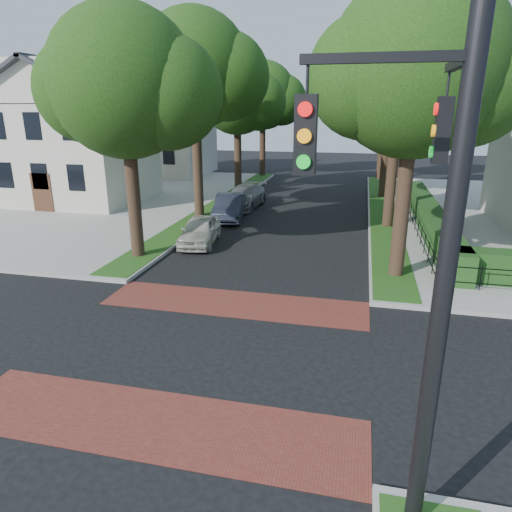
% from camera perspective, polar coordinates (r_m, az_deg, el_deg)
% --- Properties ---
extents(ground, '(120.00, 120.00, 0.00)m').
position_cam_1_polar(ground, '(13.00, -6.52, -11.52)').
color(ground, black).
rests_on(ground, ground).
extents(sidewalk_nw, '(30.00, 30.00, 0.15)m').
position_cam_1_polar(sidewalk_nw, '(38.29, -25.18, 6.84)').
color(sidewalk_nw, gray).
rests_on(sidewalk_nw, ground).
extents(crosswalk_far, '(9.00, 2.20, 0.01)m').
position_cam_1_polar(crosswalk_far, '(15.72, -2.67, -5.94)').
color(crosswalk_far, maroon).
rests_on(crosswalk_far, ground).
extents(crosswalk_near, '(9.00, 2.20, 0.01)m').
position_cam_1_polar(crosswalk_near, '(10.55, -12.61, -19.71)').
color(crosswalk_near, maroon).
rests_on(crosswalk_near, ground).
extents(grass_strip_ne, '(1.60, 29.80, 0.02)m').
position_cam_1_polar(grass_strip_ne, '(30.40, 15.55, 5.55)').
color(grass_strip_ne, '#264714').
rests_on(grass_strip_ne, sidewalk_ne).
extents(grass_strip_nw, '(1.60, 29.80, 0.02)m').
position_cam_1_polar(grass_strip_nw, '(31.76, -4.38, 6.67)').
color(grass_strip_nw, '#264714').
rests_on(grass_strip_nw, sidewalk_nw).
extents(tree_right_near, '(7.75, 6.67, 10.66)m').
position_cam_1_polar(tree_right_near, '(17.97, 19.65, 21.02)').
color(tree_right_near, black).
rests_on(tree_right_near, sidewalk_ne).
extents(tree_right_mid, '(8.25, 7.09, 11.22)m').
position_cam_1_polar(tree_right_mid, '(25.97, 17.87, 20.77)').
color(tree_right_mid, black).
rests_on(tree_right_mid, sidewalk_ne).
extents(tree_right_far, '(7.25, 6.23, 9.74)m').
position_cam_1_polar(tree_right_far, '(34.88, 16.58, 18.18)').
color(tree_right_far, black).
rests_on(tree_right_far, sidewalk_ne).
extents(tree_right_back, '(7.50, 6.45, 10.20)m').
position_cam_1_polar(tree_right_back, '(43.89, 16.02, 18.53)').
color(tree_right_back, black).
rests_on(tree_right_back, sidewalk_ne).
extents(tree_left_near, '(7.50, 6.45, 10.20)m').
position_cam_1_polar(tree_left_near, '(20.16, -15.55, 19.92)').
color(tree_left_near, black).
rests_on(tree_left_near, sidewalk_nw).
extents(tree_left_mid, '(8.00, 6.88, 11.48)m').
position_cam_1_polar(tree_left_mid, '(27.56, -7.36, 21.97)').
color(tree_left_mid, black).
rests_on(tree_left_mid, sidewalk_nw).
extents(tree_left_far, '(7.00, 6.02, 9.86)m').
position_cam_1_polar(tree_left_far, '(36.07, -2.13, 19.18)').
color(tree_left_far, black).
rests_on(tree_left_far, sidewalk_nw).
extents(tree_left_back, '(7.75, 6.66, 10.44)m').
position_cam_1_polar(tree_left_back, '(44.85, 1.05, 19.34)').
color(tree_left_back, black).
rests_on(tree_left_back, sidewalk_nw).
extents(hedge_main_road, '(1.00, 18.00, 1.20)m').
position_cam_1_polar(hedge_main_road, '(26.50, 20.92, 4.55)').
color(hedge_main_road, '#1A3A14').
rests_on(hedge_main_road, sidewalk_ne).
extents(fence_main_road, '(0.06, 18.00, 0.90)m').
position_cam_1_polar(fence_main_road, '(26.43, 19.16, 4.38)').
color(fence_main_road, black).
rests_on(fence_main_road, sidewalk_ne).
extents(house_left_near, '(10.00, 9.00, 10.14)m').
position_cam_1_polar(house_left_near, '(34.61, -21.90, 14.56)').
color(house_left_near, beige).
rests_on(house_left_near, sidewalk_nw).
extents(house_left_far, '(10.00, 9.00, 10.14)m').
position_cam_1_polar(house_left_far, '(46.85, -11.97, 16.01)').
color(house_left_far, beige).
rests_on(house_left_far, sidewalk_nw).
extents(traffic_signal, '(2.17, 2.00, 8.00)m').
position_cam_1_polar(traffic_signal, '(6.50, 20.94, 1.84)').
color(traffic_signal, black).
rests_on(traffic_signal, sidewalk_se).
extents(parked_car_front, '(2.11, 4.17, 1.36)m').
position_cam_1_polar(parked_car_front, '(22.49, -7.04, 3.20)').
color(parked_car_front, beige).
rests_on(parked_car_front, ground).
extents(parked_car_middle, '(2.32, 4.78, 1.51)m').
position_cam_1_polar(parked_car_middle, '(27.32, -3.32, 6.10)').
color(parked_car_middle, '#1E222D').
rests_on(parked_car_middle, ground).
extents(parked_car_rear, '(2.32, 5.15, 1.47)m').
position_cam_1_polar(parked_car_rear, '(30.69, -1.45, 7.41)').
color(parked_car_rear, slate).
rests_on(parked_car_rear, ground).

